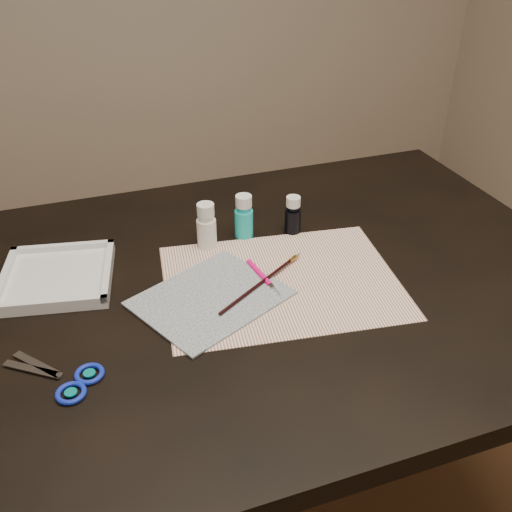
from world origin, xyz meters
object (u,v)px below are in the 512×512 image
object	(u,v)px
paper	(281,281)
canvas	(211,298)
paint_bottle_cyan	(244,216)
paint_bottle_navy	(293,215)
palette_tray	(57,276)
scissors	(48,375)
paint_bottle_white	(206,226)

from	to	relation	value
paper	canvas	distance (m)	0.14
paint_bottle_cyan	paint_bottle_navy	size ratio (longest dim) A/B	1.13
paper	palette_tray	bearing A→B (deg)	160.44
palette_tray	paper	bearing A→B (deg)	-19.56
scissors	palette_tray	world-z (taller)	palette_tray
paint_bottle_cyan	paint_bottle_white	bearing A→B (deg)	-170.16
paper	paint_bottle_navy	size ratio (longest dim) A/B	5.20
canvas	paint_bottle_white	distance (m)	0.19
paper	scissors	world-z (taller)	scissors
palette_tray	scissors	bearing A→B (deg)	-96.08
paper	paint_bottle_cyan	world-z (taller)	paint_bottle_cyan
paper	palette_tray	distance (m)	0.42
paint_bottle_navy	paint_bottle_cyan	bearing A→B (deg)	169.86
paint_bottle_white	paint_bottle_navy	xyz separation A→B (m)	(0.19, -0.00, -0.01)
canvas	paint_bottle_cyan	world-z (taller)	paint_bottle_cyan
paper	paint_bottle_navy	distance (m)	0.19
paper	canvas	bearing A→B (deg)	-176.05
paint_bottle_cyan	paper	bearing A→B (deg)	-86.03
paint_bottle_white	paper	bearing A→B (deg)	-60.05
canvas	paint_bottle_navy	world-z (taller)	paint_bottle_navy
canvas	paint_bottle_navy	bearing A→B (deg)	37.22
paper	canvas	size ratio (longest dim) A/B	1.75
paint_bottle_white	scissors	distance (m)	0.44
canvas	paint_bottle_white	world-z (taller)	paint_bottle_white
paper	palette_tray	size ratio (longest dim) A/B	2.17
paint_bottle_cyan	paint_bottle_navy	bearing A→B (deg)	-10.14
paint_bottle_navy	scissors	size ratio (longest dim) A/B	0.47
paper	paint_bottle_cyan	size ratio (longest dim) A/B	4.58
paint_bottle_white	paint_bottle_cyan	world-z (taller)	paint_bottle_white
paint_bottle_navy	palette_tray	world-z (taller)	paint_bottle_navy
paint_bottle_white	scissors	world-z (taller)	paint_bottle_white
scissors	paint_bottle_cyan	bearing A→B (deg)	-107.69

